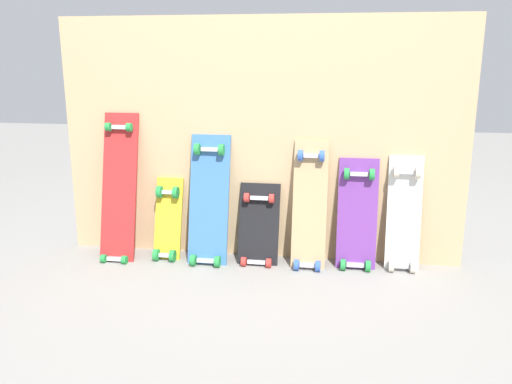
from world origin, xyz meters
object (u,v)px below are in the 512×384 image
Objects in this scene: skateboard_red at (119,193)px; skateboard_black at (258,230)px; skateboard_yellow at (168,224)px; skateboard_purple at (357,219)px; skateboard_white at (404,219)px; skateboard_natural at (309,210)px; skateboard_blue at (209,205)px.

skateboard_red reaches higher than skateboard_black.
skateboard_purple is at bearing 1.14° from skateboard_yellow.
skateboard_purple is 0.26m from skateboard_white.
skateboard_natural is (0.86, 0.00, 0.12)m from skateboard_yellow.
skateboard_white reaches higher than skateboard_yellow.
skateboard_natural is at bearing 1.36° from skateboard_blue.
skateboard_yellow is 1.13m from skateboard_purple.
skateboard_red reaches higher than skateboard_yellow.
skateboard_natural is 0.28m from skateboard_purple.
skateboard_blue is 1.13m from skateboard_white.
skateboard_yellow is (0.29, 0.03, -0.19)m from skateboard_red.
skateboard_natural is at bearing 0.01° from skateboard_yellow.
skateboard_purple is (0.87, 0.04, -0.06)m from skateboard_blue.
skateboard_white is (1.13, 0.05, -0.05)m from skateboard_blue.
skateboard_natural is at bearing -0.65° from skateboard_black.
skateboard_white reaches higher than skateboard_black.
skateboard_purple is at bearing 2.40° from skateboard_blue.
skateboard_red is 1.68m from skateboard_white.
skateboard_purple is at bearing 1.89° from skateboard_black.
skateboard_natural is at bearing -175.35° from skateboard_purple.
skateboard_natural reaches higher than skateboard_yellow.
skateboard_blue is at bearing 1.61° from skateboard_red.
skateboard_purple is at bearing -177.85° from skateboard_white.
skateboard_blue is at bearing -176.61° from skateboard_black.
skateboard_white is (1.39, 0.03, 0.09)m from skateboard_yellow.
skateboard_red is 0.87m from skateboard_black.
skateboard_white is at bearing 1.97° from skateboard_black.
skateboard_blue is (0.26, -0.01, 0.13)m from skateboard_yellow.
skateboard_purple is at bearing 2.09° from skateboard_red.
skateboard_yellow is at bearing -178.67° from skateboard_white.
skateboard_yellow is at bearing -179.63° from skateboard_black.
skateboard_purple is 0.98× the size of skateboard_white.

